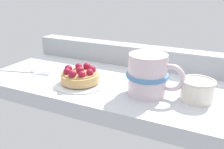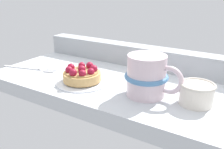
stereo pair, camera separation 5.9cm
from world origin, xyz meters
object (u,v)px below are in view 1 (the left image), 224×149
object	(u,v)px
raspberry_tart	(80,76)
sugar_bowl	(197,89)
dessert_plate	(81,83)
dessert_fork	(22,71)
coffee_mug	(149,75)

from	to	relation	value
raspberry_tart	sugar_bowl	xyz separation A→B (cm)	(27.76, 3.23, 0.29)
dessert_plate	sugar_bowl	distance (cm)	28.01
dessert_fork	coffee_mug	bearing A→B (deg)	2.70
dessert_plate	dessert_fork	xyz separation A→B (cm)	(-19.71, -0.03, 0.02)
dessert_plate	sugar_bowl	size ratio (longest dim) A/B	1.83
dessert_fork	sugar_bowl	bearing A→B (deg)	3.93
dessert_plate	coffee_mug	world-z (taller)	coffee_mug
dessert_plate	raspberry_tart	size ratio (longest dim) A/B	1.42
coffee_mug	sugar_bowl	xyz separation A→B (cm)	(10.57, 1.52, -2.19)
dessert_plate	sugar_bowl	world-z (taller)	sugar_bowl
dessert_plate	raspberry_tart	xyz separation A→B (cm)	(-0.02, -0.00, 1.90)
coffee_mug	sugar_bowl	distance (cm)	10.90
raspberry_tart	dessert_plate	bearing A→B (deg)	6.95
dessert_plate	dessert_fork	distance (cm)	19.71
dessert_plate	coffee_mug	size ratio (longest dim) A/B	1.02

